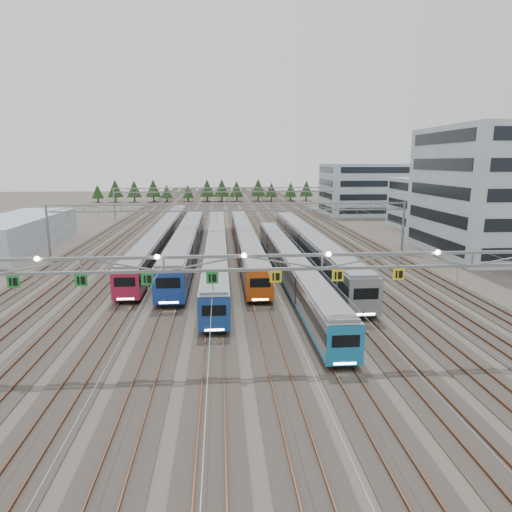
{
  "coord_description": "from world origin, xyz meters",
  "views": [
    {
      "loc": [
        -1.6,
        -31.35,
        14.32
      ],
      "look_at": [
        2.47,
        20.62,
        3.5
      ],
      "focal_mm": 32.0,
      "sensor_mm": 36.0,
      "label": 1
    }
  ],
  "objects": [
    {
      "name": "west_shed",
      "position": [
        -35.13,
        46.18,
        2.7
      ],
      "size": [
        10.0,
        30.0,
        5.4
      ],
      "primitive_type": "cube",
      "color": "#8F9FAB",
      "rests_on": "ground"
    },
    {
      "name": "train_c",
      "position": [
        -2.25,
        35.96,
        2.01
      ],
      "size": [
        2.71,
        63.55,
        3.53
      ],
      "color": "black",
      "rests_on": "ground"
    },
    {
      "name": "train_d",
      "position": [
        2.25,
        40.49,
        2.08
      ],
      "size": [
        2.82,
        56.56,
        3.67
      ],
      "color": "black",
      "rests_on": "ground"
    },
    {
      "name": "gantry_far",
      "position": [
        0.0,
        85.0,
        6.39
      ],
      "size": [
        56.36,
        0.36,
        8.0
      ],
      "color": "gray",
      "rests_on": "ground"
    },
    {
      "name": "ground",
      "position": [
        0.0,
        0.0,
        0.0
      ],
      "size": [
        400.0,
        400.0,
        0.0
      ],
      "primitive_type": "plane",
      "color": "#47423A",
      "rests_on": "ground"
    },
    {
      "name": "track_bed",
      "position": [
        0.0,
        100.0,
        1.49
      ],
      "size": [
        54.0,
        260.0,
        5.42
      ],
      "color": "#2D2823",
      "rests_on": "ground"
    },
    {
      "name": "depot_bldg_mid",
      "position": [
        43.57,
        62.87,
        5.43
      ],
      "size": [
        14.0,
        16.0,
        10.86
      ],
      "primitive_type": "cube",
      "color": "#8F9FAB",
      "rests_on": "ground"
    },
    {
      "name": "treeline",
      "position": [
        -0.9,
        136.08,
        4.23
      ],
      "size": [
        93.8,
        5.6,
        7.02
      ],
      "color": "#332114",
      "rests_on": "ground"
    },
    {
      "name": "depot_bldg_south",
      "position": [
        40.64,
        36.57,
        9.79
      ],
      "size": [
        18.0,
        22.0,
        19.59
      ],
      "primitive_type": "cube",
      "color": "#8F9FAB",
      "rests_on": "ground"
    },
    {
      "name": "train_a",
      "position": [
        -11.25,
        47.61,
        2.11
      ],
      "size": [
        2.85,
        68.33,
        3.71
      ],
      "color": "black",
      "rests_on": "ground"
    },
    {
      "name": "train_b",
      "position": [
        -6.75,
        38.13,
        2.33
      ],
      "size": [
        3.18,
        52.86,
        4.16
      ],
      "color": "black",
      "rests_on": "ground"
    },
    {
      "name": "train_e",
      "position": [
        6.75,
        23.15,
        1.98
      ],
      "size": [
        2.66,
        52.09,
        3.45
      ],
      "color": "black",
      "rests_on": "ground"
    },
    {
      "name": "gantry_near",
      "position": [
        -0.05,
        -0.12,
        7.09
      ],
      "size": [
        56.36,
        0.61,
        8.08
      ],
      "color": "gray",
      "rests_on": "ground"
    },
    {
      "name": "depot_bldg_north",
      "position": [
        38.26,
        92.56,
        6.88
      ],
      "size": [
        22.0,
        18.0,
        13.77
      ],
      "primitive_type": "cube",
      "color": "#8F9FAB",
      "rests_on": "ground"
    },
    {
      "name": "train_f",
      "position": [
        11.25,
        33.3,
        2.29
      ],
      "size": [
        3.12,
        53.01,
        4.07
      ],
      "color": "black",
      "rests_on": "ground"
    },
    {
      "name": "gantry_mid",
      "position": [
        0.0,
        40.0,
        6.39
      ],
      "size": [
        56.36,
        0.36,
        8.0
      ],
      "color": "gray",
      "rests_on": "ground"
    }
  ]
}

